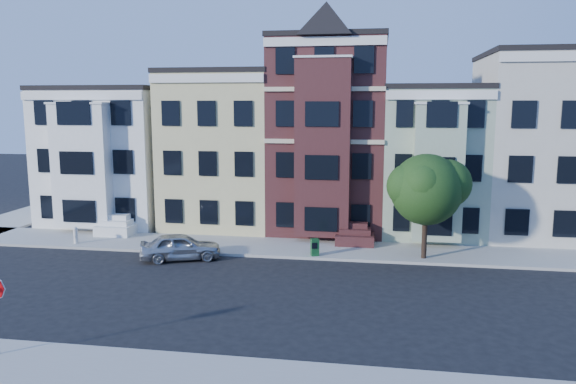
% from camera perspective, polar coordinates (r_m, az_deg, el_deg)
% --- Properties ---
extents(ground, '(120.00, 120.00, 0.00)m').
position_cam_1_polar(ground, '(24.18, 1.07, -10.82)').
color(ground, black).
extents(far_sidewalk, '(60.00, 4.00, 0.15)m').
position_cam_1_polar(far_sidewalk, '(31.75, 3.15, -5.83)').
color(far_sidewalk, '#9E9B93').
rests_on(far_sidewalk, ground).
extents(house_white, '(8.00, 9.00, 9.00)m').
position_cam_1_polar(house_white, '(41.43, -16.89, 3.51)').
color(house_white, white).
rests_on(house_white, ground).
extents(house_yellow, '(7.00, 9.00, 10.00)m').
position_cam_1_polar(house_yellow, '(38.54, -6.15, 4.21)').
color(house_yellow, '#D1C589').
rests_on(house_yellow, ground).
extents(house_brown, '(7.00, 9.00, 12.00)m').
position_cam_1_polar(house_brown, '(37.22, 4.32, 5.61)').
color(house_brown, '#411D1D').
rests_on(house_brown, ground).
extents(house_green, '(6.00, 9.00, 9.00)m').
position_cam_1_polar(house_green, '(37.34, 14.29, 3.06)').
color(house_green, '#98AA8E').
rests_on(house_green, ground).
extents(house_cream, '(8.00, 9.00, 11.00)m').
position_cam_1_polar(house_cream, '(38.50, 24.81, 4.17)').
color(house_cream, beige).
rests_on(house_cream, ground).
extents(street_tree, '(7.65, 7.65, 6.79)m').
position_cam_1_polar(street_tree, '(29.84, 13.85, -0.23)').
color(street_tree, '#29511B').
rests_on(street_tree, far_sidewalk).
extents(parked_car, '(4.52, 3.05, 1.43)m').
position_cam_1_polar(parked_car, '(30.28, -10.87, -5.47)').
color(parked_car, '#AFB1B6').
rests_on(parked_car, ground).
extents(newspaper_box, '(0.51, 0.48, 0.91)m').
position_cam_1_polar(newspaper_box, '(30.08, 2.74, -5.63)').
color(newspaper_box, '#195225').
rests_on(newspaper_box, far_sidewalk).
extents(fire_hydrant, '(0.33, 0.33, 0.78)m').
position_cam_1_polar(fire_hydrant, '(34.87, -20.75, -4.27)').
color(fire_hydrant, beige).
rests_on(fire_hydrant, far_sidewalk).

